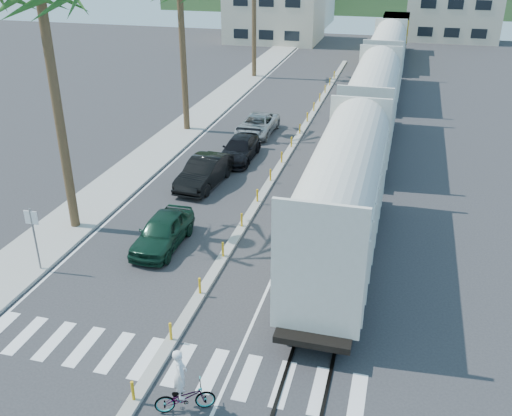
{
  "coord_description": "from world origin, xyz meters",
  "views": [
    {
      "loc": [
        7.1,
        -15.91,
        13.18
      ],
      "look_at": [
        1.13,
        6.47,
        2.0
      ],
      "focal_mm": 40.0,
      "sensor_mm": 36.0,
      "label": 1
    }
  ],
  "objects_px": {
    "street_sign": "(34,231)",
    "cyclist": "(184,392)",
    "car_second": "(204,172)",
    "car_lead": "(163,231)"
  },
  "relations": [
    {
      "from": "street_sign",
      "to": "car_second",
      "type": "bearing_deg",
      "value": 70.82
    },
    {
      "from": "street_sign",
      "to": "car_second",
      "type": "height_order",
      "value": "street_sign"
    },
    {
      "from": "street_sign",
      "to": "car_second",
      "type": "distance_m",
      "value": 11.36
    },
    {
      "from": "car_lead",
      "to": "cyclist",
      "type": "relative_size",
      "value": 1.92
    },
    {
      "from": "car_lead",
      "to": "car_second",
      "type": "distance_m",
      "value": 7.26
    },
    {
      "from": "car_lead",
      "to": "cyclist",
      "type": "height_order",
      "value": "cyclist"
    },
    {
      "from": "car_lead",
      "to": "car_second",
      "type": "xyz_separation_m",
      "value": [
        -0.53,
        7.24,
        0.05
      ]
    },
    {
      "from": "street_sign",
      "to": "cyclist",
      "type": "relative_size",
      "value": 1.28
    },
    {
      "from": "car_second",
      "to": "cyclist",
      "type": "height_order",
      "value": "cyclist"
    },
    {
      "from": "street_sign",
      "to": "cyclist",
      "type": "bearing_deg",
      "value": -33.19
    }
  ]
}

